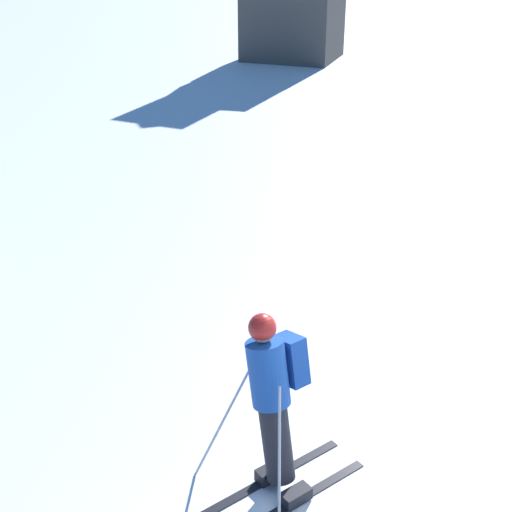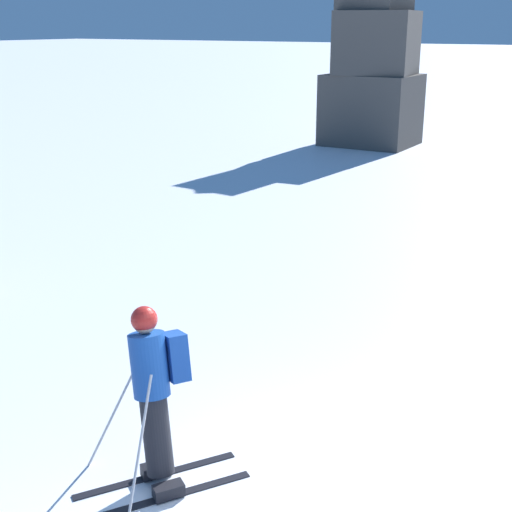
% 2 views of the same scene
% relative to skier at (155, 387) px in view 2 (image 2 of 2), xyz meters
% --- Properties ---
extents(skier, '(1.47, 1.61, 1.73)m').
position_rel_skier_xyz_m(skier, '(0.00, 0.00, 0.00)').
color(skier, black).
rests_on(skier, ground).
extents(rock_pillar, '(3.04, 2.67, 6.99)m').
position_rel_skier_xyz_m(rock_pillar, '(-5.83, 19.42, 1.98)').
color(rock_pillar, '#4C4742').
rests_on(rock_pillar, ground).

